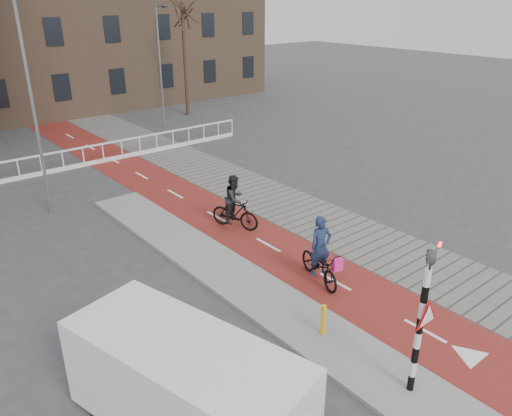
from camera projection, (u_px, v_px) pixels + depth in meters
ground at (354, 336)px, 12.27m from camera, size 120.00×120.00×0.00m
bike_lane at (188, 201)px, 20.24m from camera, size 2.50×60.00×0.01m
sidewalk at (242, 186)px, 21.87m from camera, size 3.00×60.00×0.01m
curb_island at (234, 277)px, 14.68m from camera, size 1.80×16.00×0.12m
traffic_signal at (422, 315)px, 9.70m from camera, size 0.80×0.80×3.68m
bollard at (323, 320)px, 12.00m from camera, size 0.12×0.12×0.80m
cyclist_near at (320, 260)px, 14.33m from camera, size 1.21×2.08×2.03m
cyclist_far at (235, 207)px, 17.61m from camera, size 1.21×1.91×1.99m
van at (186, 387)px, 9.19m from camera, size 3.01×5.06×2.04m
tree_right at (185, 60)px, 33.33m from camera, size 0.24×0.24×7.32m
streetlight_near at (33, 109)px, 17.61m from camera, size 0.12×0.12×7.97m
streetlight_right at (160, 69)px, 29.93m from camera, size 0.12×0.12×7.23m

